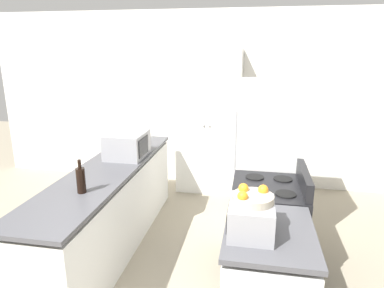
% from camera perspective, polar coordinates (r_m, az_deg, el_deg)
% --- Properties ---
extents(wall_back, '(7.00, 0.06, 2.60)m').
position_cam_1_polar(wall_back, '(5.21, 3.24, 7.32)').
color(wall_back, white).
rests_on(wall_back, ground_plane).
extents(counter_left, '(0.60, 2.69, 0.89)m').
position_cam_1_polar(counter_left, '(3.75, -13.59, -10.52)').
color(counter_left, silver).
rests_on(counter_left, ground_plane).
extents(counter_right, '(0.60, 0.80, 0.89)m').
position_cam_1_polar(counter_right, '(2.66, 12.20, -22.39)').
color(counter_right, silver).
rests_on(counter_right, ground_plane).
extents(pantry_cabinet, '(0.90, 0.52, 2.06)m').
position_cam_1_polar(pantry_cabinet, '(4.97, 2.85, 3.72)').
color(pantry_cabinet, silver).
rests_on(pantry_cabinet, ground_plane).
extents(stove, '(0.66, 0.72, 1.05)m').
position_cam_1_polar(stove, '(3.30, 12.30, -13.80)').
color(stove, black).
rests_on(stove, ground_plane).
extents(refrigerator, '(0.72, 0.73, 1.74)m').
position_cam_1_polar(refrigerator, '(3.84, 12.76, -2.74)').
color(refrigerator, white).
rests_on(refrigerator, ground_plane).
extents(microwave, '(0.41, 0.48, 0.27)m').
position_cam_1_polar(microwave, '(3.86, -10.75, -0.12)').
color(microwave, '#939399').
rests_on(microwave, counter_left).
extents(wine_bottle, '(0.07, 0.07, 0.29)m').
position_cam_1_polar(wine_bottle, '(3.00, -18.04, -5.68)').
color(wine_bottle, black).
rests_on(wine_bottle, counter_left).
extents(toaster_oven, '(0.30, 0.36, 0.21)m').
position_cam_1_polar(toaster_oven, '(2.30, 9.79, -12.05)').
color(toaster_oven, '#939399').
rests_on(toaster_oven, counter_right).
extents(fruit_bowl, '(0.27, 0.27, 0.10)m').
position_cam_1_polar(fruit_bowl, '(2.26, 10.01, -8.69)').
color(fruit_bowl, '#B2A893').
rests_on(fruit_bowl, toaster_oven).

